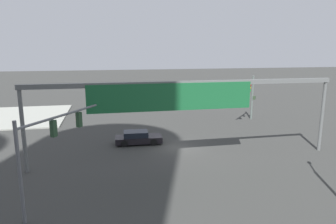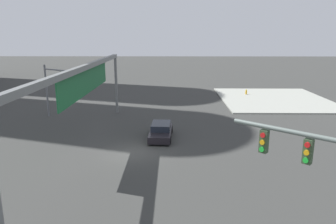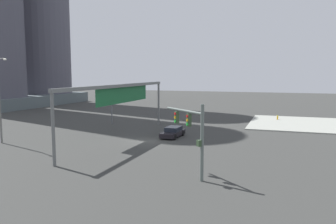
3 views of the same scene
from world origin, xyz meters
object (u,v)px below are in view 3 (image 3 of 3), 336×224
object	(u,v)px
traffic_signal_near_corner	(193,129)
fire_hydrant_on_curb	(277,118)
sedan_car_approaching	(173,132)
traffic_signal_opposite_side	(119,99)
streetlamp_curved_arm	(0,95)

from	to	relation	value
traffic_signal_near_corner	fire_hydrant_on_curb	xyz separation A→B (m)	(33.19, -5.05, -3.07)
sedan_car_approaching	fire_hydrant_on_curb	bearing A→B (deg)	151.28
traffic_signal_near_corner	traffic_signal_opposite_side	world-z (taller)	traffic_signal_near_corner
traffic_signal_opposite_side	sedan_car_approaching	xyz separation A→B (m)	(-5.89, -10.16, -3.30)
sedan_car_approaching	streetlamp_curved_arm	bearing A→B (deg)	-57.07
streetlamp_curved_arm	traffic_signal_opposite_side	bearing A→B (deg)	92.54
streetlamp_curved_arm	fire_hydrant_on_curb	size ratio (longest dim) A/B	12.98
sedan_car_approaching	fire_hydrant_on_curb	size ratio (longest dim) A/B	6.15
traffic_signal_opposite_side	traffic_signal_near_corner	bearing A→B (deg)	-19.03
traffic_signal_opposite_side	fire_hydrant_on_curb	distance (m)	25.36
fire_hydrant_on_curb	traffic_signal_near_corner	bearing A→B (deg)	171.35
traffic_signal_opposite_side	sedan_car_approaching	size ratio (longest dim) A/B	1.36
traffic_signal_near_corner	fire_hydrant_on_curb	bearing A→B (deg)	-57.93
fire_hydrant_on_curb	traffic_signal_opposite_side	bearing A→B (deg)	121.11
traffic_signal_near_corner	traffic_signal_opposite_side	xyz separation A→B (m)	(20.21, 16.47, 0.32)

